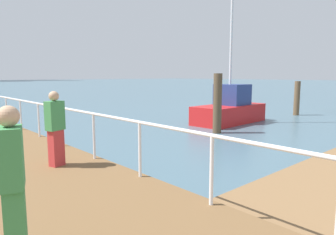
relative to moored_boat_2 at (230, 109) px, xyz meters
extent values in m
plane|color=#476675|center=(-5.81, 7.00, -0.70)|extent=(300.00, 300.00, 0.00)
cylinder|color=white|center=(-8.96, -6.31, 0.23)|extent=(0.06, 0.06, 1.05)
cylinder|color=white|center=(-8.96, -4.56, 0.23)|extent=(0.06, 0.06, 1.05)
cylinder|color=white|center=(-8.96, -2.81, 0.23)|extent=(0.06, 0.06, 1.05)
cylinder|color=white|center=(-8.96, -1.07, 0.23)|extent=(0.06, 0.06, 1.05)
cylinder|color=white|center=(-8.96, 0.68, 0.23)|extent=(0.06, 0.06, 1.05)
cylinder|color=white|center=(-8.96, 2.43, 0.23)|extent=(0.06, 0.06, 1.05)
cylinder|color=white|center=(-8.96, 4.17, 0.23)|extent=(0.06, 0.06, 1.05)
cylinder|color=white|center=(-8.96, -3.69, 0.75)|extent=(0.06, 26.21, 0.06)
cylinder|color=brown|center=(-2.63, -1.32, 0.50)|extent=(0.35, 0.35, 2.40)
cylinder|color=brown|center=(5.28, -0.84, 0.30)|extent=(0.33, 0.33, 1.98)
cube|color=red|center=(-0.05, 0.00, -0.26)|extent=(4.22, 1.94, 0.88)
cube|color=navy|center=(0.17, 0.01, 0.68)|extent=(1.46, 1.43, 1.00)
cylinder|color=silver|center=(-0.05, 0.00, 3.31)|extent=(0.12, 0.12, 6.26)
cube|color=#3F8C4C|center=(-11.54, -5.85, 0.10)|extent=(0.28, 0.33, 0.79)
cube|color=#3F8C4C|center=(-11.54, -5.85, 0.81)|extent=(0.33, 0.41, 0.62)
sphere|color=tan|center=(-11.54, -5.85, 1.22)|extent=(0.21, 0.21, 0.21)
cube|color=#BF3333|center=(-9.84, -2.78, 0.09)|extent=(0.33, 0.27, 0.77)
cube|color=#3F8C4C|center=(-9.84, -2.78, 0.78)|extent=(0.41, 0.32, 0.61)
sphere|color=tan|center=(-9.84, -2.78, 1.19)|extent=(0.21, 0.21, 0.21)
camera|label=1|loc=(-12.40, -9.15, 1.62)|focal=33.11mm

